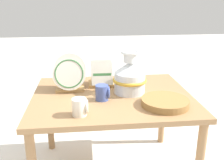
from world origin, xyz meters
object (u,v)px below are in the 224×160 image
at_px(mug_cobalt_glaze, 103,93).
at_px(mug_cream_glaze, 80,107).
at_px(ceramic_vase, 130,76).
at_px(dish_rack_round_plates, 70,76).
at_px(dish_rack_square_plates, 102,77).
at_px(wicker_charger_stack, 165,102).

xyz_separation_m(mug_cobalt_glaze, mug_cream_glaze, (-0.15, -0.22, 0.00)).
height_order(ceramic_vase, dish_rack_round_plates, ceramic_vase).
bearing_deg(ceramic_vase, dish_rack_square_plates, 135.36).
bearing_deg(mug_cream_glaze, dish_rack_square_plates, 72.80).
distance_m(dish_rack_square_plates, mug_cream_glaze, 0.55).
xyz_separation_m(wicker_charger_stack, mug_cobalt_glaze, (-0.39, 0.14, 0.03)).
xyz_separation_m(ceramic_vase, wicker_charger_stack, (0.19, -0.26, -0.10)).
bearing_deg(wicker_charger_stack, mug_cobalt_glaze, 160.59).
height_order(dish_rack_round_plates, wicker_charger_stack, dish_rack_round_plates).
distance_m(ceramic_vase, wicker_charger_stack, 0.33).
bearing_deg(dish_rack_square_plates, ceramic_vase, -44.64).
distance_m(dish_rack_round_plates, mug_cream_glaze, 0.45).
bearing_deg(mug_cream_glaze, wicker_charger_stack, 8.82).
bearing_deg(dish_rack_square_plates, mug_cobalt_glaze, -92.73).
xyz_separation_m(wicker_charger_stack, mug_cream_glaze, (-0.54, -0.08, 0.03)).
relative_size(wicker_charger_stack, mug_cobalt_glaze, 2.93).
height_order(dish_rack_square_plates, mug_cream_glaze, dish_rack_square_plates).
xyz_separation_m(ceramic_vase, dish_rack_round_plates, (-0.43, 0.10, -0.01)).
xyz_separation_m(dish_rack_square_plates, wicker_charger_stack, (0.38, -0.44, -0.04)).
relative_size(dish_rack_square_plates, wicker_charger_stack, 0.67).
distance_m(dish_rack_round_plates, mug_cobalt_glaze, 0.32).
bearing_deg(dish_rack_round_plates, wicker_charger_stack, -29.86).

